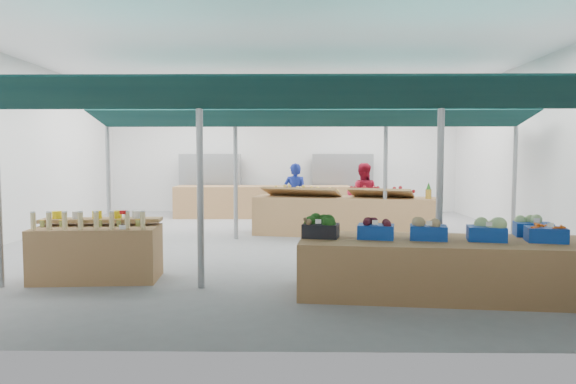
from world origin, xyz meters
The scene contains 23 objects.
floor centered at (0.00, 0.00, 0.00)m, with size 13.00×13.00×0.00m, color slate.
hall centered at (0.00, 1.44, 2.65)m, with size 13.00×13.00×13.00m.
pole_grid centered at (0.75, -1.75, 1.81)m, with size 10.00×4.60×3.00m.
awnings centered at (0.75, -1.75, 2.78)m, with size 9.50×7.08×0.30m.
back_shelving_left centered at (-2.50, 6.00, 1.00)m, with size 2.00×0.50×2.00m, color #B23F33.
back_shelving_right centered at (2.00, 6.00, 1.00)m, with size 2.00×0.50×2.00m, color #B23F33.
bottle_shelf centered at (-2.72, -3.52, 0.46)m, with size 1.95×1.26×1.12m.
veg_counter centered at (2.48, -4.36, 0.39)m, with size 4.02×1.34×0.78m, color olive.
fruit_counter centered at (1.60, 1.08, 0.47)m, with size 4.41×1.05×0.95m, color olive.
far_counter centered at (-0.64, 4.84, 0.50)m, with size 5.54×1.11×1.00m, color olive.
vendor_left centered at (0.40, 2.18, 0.88)m, with size 0.64×0.42×1.76m, color navy.
vendor_right centered at (2.20, 2.18, 0.88)m, with size 0.86×0.67×1.76m, color #AF1530.
crate_broccoli centered at (0.76, -4.17, 0.94)m, with size 0.56×0.45×0.35m.
crate_beets centered at (1.54, -4.26, 0.91)m, with size 0.56×0.45×0.29m.
crate_celeriac centered at (2.26, -4.34, 0.93)m, with size 0.56×0.45×0.31m.
crate_cabbage centered at (3.04, -4.42, 0.94)m, with size 0.56×0.45×0.35m.
crate_carrots centered at (3.81, -4.51, 0.89)m, with size 0.56×0.45×0.29m.
sparrow centered at (0.57, -4.29, 1.03)m, with size 0.12×0.09×0.11m.
pole_ribbon centered at (-2.21, -3.79, 1.08)m, with size 0.12×0.12×0.28m.
apple_heap_yellow centered at (0.55, 1.17, 1.11)m, with size 2.02×1.32×0.27m.
apple_heap_red centered at (2.46, 0.82, 1.11)m, with size 1.65×1.18×0.27m.
pineapple centered at (3.54, 0.63, 1.13)m, with size 0.14×0.14×0.39m.
crate_extra centered at (3.87, -4.01, 0.93)m, with size 0.56×0.45×0.32m.
Camera 1 is at (0.39, -11.48, 1.95)m, focal length 32.00 mm.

